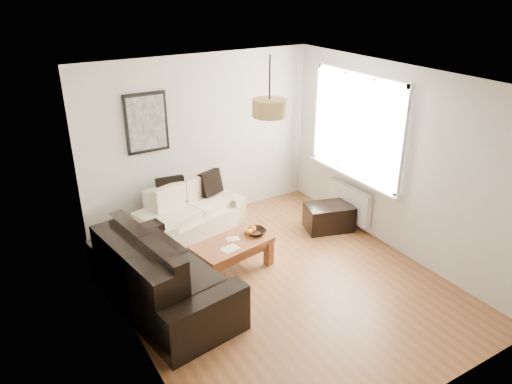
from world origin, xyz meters
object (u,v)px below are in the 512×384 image
sofa_leather (162,271)px  ottoman (329,217)px  loveseat_cream (191,211)px  coffee_table (233,256)px

sofa_leather → ottoman: sofa_leather is taller
loveseat_cream → coffee_table: size_ratio=1.48×
coffee_table → ottoman: coffee_table is taller
sofa_leather → ottoman: 2.93m
sofa_leather → coffee_table: bearing=-87.3°
ottoman → loveseat_cream: bearing=153.0°
loveseat_cream → ottoman: 2.12m
loveseat_cream → ottoman: bearing=-43.0°
sofa_leather → ottoman: size_ratio=2.92×
loveseat_cream → sofa_leather: sofa_leather is taller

